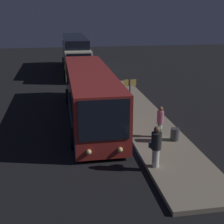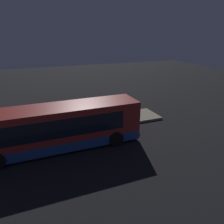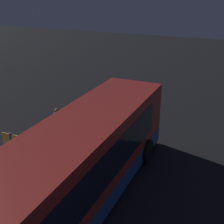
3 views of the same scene
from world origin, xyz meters
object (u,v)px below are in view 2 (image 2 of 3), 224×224
(passenger_boarding, at_px, (132,111))
(sign_post, at_px, (50,115))
(passenger_waiting, at_px, (95,112))
(trash_bin, at_px, (98,115))
(bus_lead, at_px, (54,128))
(suitcase, at_px, (101,118))

(passenger_boarding, height_order, sign_post, sign_post)
(passenger_waiting, bearing_deg, trash_bin, 175.40)
(bus_lead, relative_size, trash_bin, 19.01)
(suitcase, distance_m, trash_bin, 0.90)
(suitcase, height_order, trash_bin, suitcase)
(bus_lead, xyz_separation_m, passenger_waiting, (4.07, 3.26, -0.43))
(passenger_boarding, height_order, suitcase, passenger_boarding)
(passenger_waiting, relative_size, trash_bin, 2.60)
(bus_lead, distance_m, suitcase, 5.56)
(bus_lead, bearing_deg, passenger_boarding, 16.05)
(passenger_waiting, distance_m, trash_bin, 1.03)
(passenger_boarding, relative_size, sign_post, 0.79)
(bus_lead, relative_size, suitcase, 12.55)
(passenger_boarding, bearing_deg, suitcase, 54.62)
(sign_post, bearing_deg, passenger_boarding, -3.75)
(bus_lead, relative_size, passenger_boarding, 6.70)
(bus_lead, bearing_deg, sign_post, 88.18)
(passenger_boarding, xyz_separation_m, trash_bin, (-2.56, 1.82, -0.66))
(bus_lead, bearing_deg, trash_bin, 40.13)
(suitcase, height_order, sign_post, sign_post)
(bus_lead, distance_m, passenger_boarding, 7.47)
(passenger_waiting, bearing_deg, passenger_boarding, 104.99)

